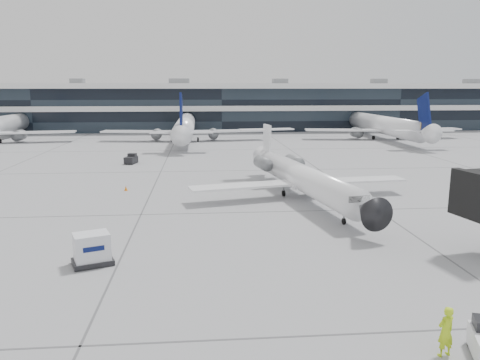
{
  "coord_description": "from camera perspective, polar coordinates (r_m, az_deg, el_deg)",
  "views": [
    {
      "loc": [
        -4.99,
        -37.73,
        10.3
      ],
      "look_at": [
        -1.73,
        0.89,
        2.6
      ],
      "focal_mm": 35.0,
      "sensor_mm": 36.0,
      "label": 1
    }
  ],
  "objects": [
    {
      "name": "ramp_worker",
      "position": [
        20.62,
        23.78,
        -16.54
      ],
      "size": [
        0.85,
        0.68,
        2.05
      ],
      "primitive_type": "imported",
      "rotation": [
        0.0,
        0.0,
        3.42
      ],
      "color": "#C1ED19",
      "rests_on": "ground"
    },
    {
      "name": "bg_jet_center",
      "position": [
        93.35,
        -6.67,
        4.83
      ],
      "size": [
        32.0,
        40.0,
        9.6
      ],
      "primitive_type": null,
      "color": "white",
      "rests_on": "ground"
    },
    {
      "name": "far_tug",
      "position": [
        65.96,
        -13.12,
        2.49
      ],
      "size": [
        1.76,
        2.38,
        1.36
      ],
      "rotation": [
        0.0,
        0.0,
        -0.26
      ],
      "color": "black",
      "rests_on": "ground"
    },
    {
      "name": "bg_jet_right",
      "position": [
        100.37,
        16.89,
        4.87
      ],
      "size": [
        32.0,
        40.0,
        9.6
      ],
      "primitive_type": null,
      "color": "white",
      "rests_on": "ground"
    },
    {
      "name": "ground",
      "position": [
        39.43,
        2.61,
        -3.92
      ],
      "size": [
        220.0,
        220.0,
        0.0
      ],
      "primitive_type": "plane",
      "color": "gray",
      "rests_on": "ground"
    },
    {
      "name": "regional_jet",
      "position": [
        44.39,
        7.41,
        0.48
      ],
      "size": [
        21.16,
        26.39,
        6.11
      ],
      "rotation": [
        0.0,
        0.0,
        0.16
      ],
      "color": "white",
      "rests_on": "ground"
    },
    {
      "name": "cargo_uld",
      "position": [
        29.14,
        -17.6,
        -8.05
      ],
      "size": [
        2.74,
        2.4,
        1.87
      ],
      "rotation": [
        0.0,
        0.0,
        0.37
      ],
      "color": "black",
      "rests_on": "ground"
    },
    {
      "name": "traffic_cone",
      "position": [
        48.79,
        -13.74,
        -0.99
      ],
      "size": [
        0.4,
        0.4,
        0.51
      ],
      "rotation": [
        0.0,
        0.0,
        -0.18
      ],
      "color": "orange",
      "rests_on": "ground"
    },
    {
      "name": "terminal",
      "position": [
        119.95,
        -2.47,
        8.7
      ],
      "size": [
        170.0,
        22.0,
        10.0
      ],
      "primitive_type": "cube",
      "color": "black",
      "rests_on": "ground"
    }
  ]
}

